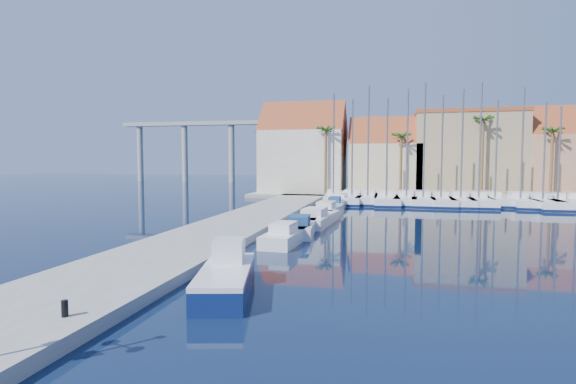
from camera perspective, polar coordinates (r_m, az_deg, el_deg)
name	(u,v)px	position (r m, az deg, el deg)	size (l,w,h in m)	color
ground	(329,281)	(19.98, 5.19, -11.25)	(260.00, 260.00, 0.00)	black
quay_west	(236,225)	(34.94, -6.66, -4.21)	(6.00, 77.00, 0.50)	gray
shore_north	(443,195)	(67.71, 19.03, -0.39)	(54.00, 16.00, 0.50)	gray
bollard	(65,308)	(15.70, -26.49, -13.10)	(0.20, 0.20, 0.51)	black
fishing_boat	(226,276)	(18.36, -7.85, -10.53)	(3.13, 5.94, 1.98)	#0E1E52
motorboat_west_0	(286,235)	(28.57, -0.28, -5.52)	(2.22, 5.94, 1.40)	white
motorboat_west_1	(300,227)	(32.05, 1.57, -4.47)	(2.49, 6.24, 1.40)	white
motorboat_west_2	(316,218)	(36.98, 3.62, -3.33)	(2.94, 7.55, 1.40)	white
motorboat_west_3	(327,210)	(42.86, 5.00, -2.31)	(2.53, 6.64, 1.40)	white
motorboat_west_4	(335,205)	(48.21, 6.00, -1.61)	(1.76, 5.25, 1.40)	white
motorboat_west_5	(340,200)	(53.31, 6.65, -1.07)	(2.73, 7.08, 1.40)	white
motorboat_west_6	(343,198)	(56.97, 6.99, -0.74)	(2.77, 6.74, 1.40)	white
sailboat_0	(333,197)	(55.93, 5.79, -0.69)	(2.79, 8.29, 13.27)	white
sailboat_1	(352,198)	(55.81, 8.17, -0.78)	(3.19, 10.79, 12.56)	white
sailboat_2	(368,198)	(55.45, 10.11, -0.79)	(2.66, 9.26, 14.04)	white
sailboat_3	(386,199)	(55.36, 12.34, -0.88)	(3.36, 11.14, 12.54)	white
sailboat_4	(406,199)	(55.39, 14.81, -0.89)	(3.40, 10.08, 13.55)	white
sailboat_5	(423,200)	(55.27, 16.76, -0.93)	(3.13, 10.13, 14.15)	white
sailboat_6	(440,200)	(55.29, 18.75, -0.99)	(2.87, 10.06, 12.58)	white
sailboat_7	(460,200)	(55.88, 21.01, -0.99)	(3.23, 10.44, 13.23)	white
sailboat_8	(477,200)	(56.38, 22.93, -1.00)	(2.95, 10.69, 13.98)	white
sailboat_9	(494,200)	(57.56, 24.66, -0.93)	(2.54, 8.30, 12.12)	white
sailboat_10	(519,201)	(57.52, 27.27, -1.03)	(2.86, 9.97, 13.35)	white
sailboat_11	(540,202)	(57.50, 29.40, -1.14)	(3.08, 11.20, 11.58)	white
sailboat_12	(556,202)	(58.19, 30.88, -1.12)	(2.85, 9.18, 11.11)	white
sailboat_13	(575,202)	(59.48, 32.68, -1.04)	(2.60, 8.89, 13.78)	white
building_0	(304,152)	(67.29, 2.01, 5.15)	(12.30, 9.00, 13.50)	beige
building_1	(386,160)	(66.11, 12.31, 4.02)	(10.30, 8.00, 11.00)	beige
building_2	(466,153)	(67.93, 21.68, 4.63)	(14.20, 10.20, 11.50)	tan
building_3	(563,156)	(69.84, 31.59, 3.97)	(10.30, 8.00, 12.00)	tan
palm_0	(326,132)	(61.81, 4.83, 7.60)	(2.60, 2.60, 10.15)	brown
palm_1	(401,138)	(61.19, 14.20, 6.65)	(2.60, 2.60, 9.15)	brown
palm_2	(483,122)	(62.36, 23.55, 8.11)	(2.60, 2.60, 11.15)	brown
palm_3	(553,133)	(64.23, 30.58, 6.50)	(2.60, 2.60, 9.65)	brown
viaduct	(211,139)	(109.43, -9.70, 6.64)	(48.00, 2.20, 14.45)	#9E9E99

